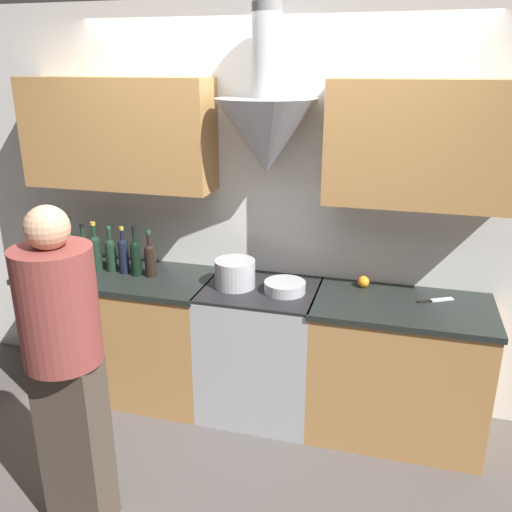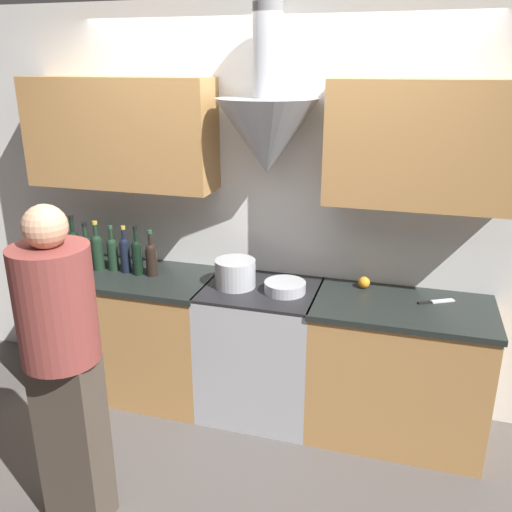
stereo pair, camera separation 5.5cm
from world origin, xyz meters
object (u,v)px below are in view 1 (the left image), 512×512
Objects in this scene: wine_bottle_2 at (72,247)px; stock_pot at (235,273)px; wine_bottle_0 at (47,248)px; wine_bottle_3 at (85,251)px; wine_bottle_1 at (58,247)px; wine_bottle_5 at (111,253)px; wine_bottle_7 at (136,256)px; orange_fruit at (363,282)px; person_foreground_left at (65,363)px; wine_bottle_4 at (95,251)px; mixing_bowl at (285,287)px; stove_range at (260,350)px; wine_bottle_6 at (124,254)px; wine_bottle_8 at (150,258)px.

stock_pot is (1.19, -0.03, -0.06)m from wine_bottle_2.
wine_bottle_0 is 0.31m from wine_bottle_3.
wine_bottle_1 is 1.38× the size of stock_pot.
wine_bottle_5 is 0.93× the size of wine_bottle_7.
wine_bottle_3 is 4.39× the size of orange_fruit.
stock_pot is 0.15× the size of person_foreground_left.
wine_bottle_3 is 0.94× the size of wine_bottle_4.
wine_bottle_4 is at bearing 178.96° from mixing_bowl.
wine_bottle_1 reaches higher than stove_range.
wine_bottle_0 is at bearing 178.59° from mixing_bowl.
mixing_bowl is (0.33, -0.01, -0.05)m from stock_pot.
orange_fruit is at bearing 24.22° from mixing_bowl.
wine_bottle_3 reaches higher than wine_bottle_5.
wine_bottle_2 is at bearing 178.40° from stock_pot.
wine_bottle_4 is 1.09× the size of wine_bottle_5.
wine_bottle_6 is 1.03× the size of wine_bottle_8.
wine_bottle_7 is (0.30, -0.00, -0.00)m from wine_bottle_4.
orange_fruit is at bearing 4.96° from wine_bottle_1.
wine_bottle_8 is at bearing 179.41° from stove_range.
wine_bottle_1 is 1.29m from stock_pot.
stove_range is 2.50× the size of wine_bottle_1.
stock_pot is (0.69, -0.01, -0.05)m from wine_bottle_7.
person_foreground_left is at bearing -54.76° from wine_bottle_1.
wine_bottle_0 is 0.96× the size of wine_bottle_3.
wine_bottle_6 is at bearing -0.24° from wine_bottle_2.
wine_bottle_7 is (0.20, -0.03, 0.01)m from wine_bottle_5.
wine_bottle_8 is (0.30, -0.02, -0.00)m from wine_bottle_5.
wine_bottle_0 is (-1.55, 0.02, 0.56)m from stove_range.
person_foreground_left is (0.93, -1.19, -0.09)m from wine_bottle_0.
wine_bottle_1 reaches higher than stock_pot.
wine_bottle_4 is at bearing -166.42° from wine_bottle_5.
stock_pot is at bearing -0.99° from wine_bottle_1.
wine_bottle_1 reaches higher than mixing_bowl.
wine_bottle_6 is at bearing 1.05° from wine_bottle_1.
stock_pot is at bearing -1.07° from wine_bottle_4.
wine_bottle_3 is 1.26× the size of mixing_bowl.
wine_bottle_0 is 0.80m from wine_bottle_8.
wine_bottle_7 is (-0.86, 0.00, 0.58)m from stove_range.
wine_bottle_1 is at bearing -175.04° from orange_fruit.
person_foreground_left reaches higher than wine_bottle_1.
wine_bottle_0 is 1.20× the size of mixing_bowl.
wine_bottle_2 reaches higher than orange_fruit.
wine_bottle_7 reaches higher than wine_bottle_5.
orange_fruit is (1.68, 0.16, -0.09)m from wine_bottle_5.
wine_bottle_1 is (0.10, -0.01, 0.02)m from wine_bottle_0.
wine_bottle_7 reaches higher than wine_bottle_6.
wine_bottle_5 is at bearing 173.66° from wine_bottle_6.
orange_fruit is at bearing 6.18° from wine_bottle_6.
stove_range is at bearing -0.87° from wine_bottle_0.
wine_bottle_5 is 0.30m from wine_bottle_8.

